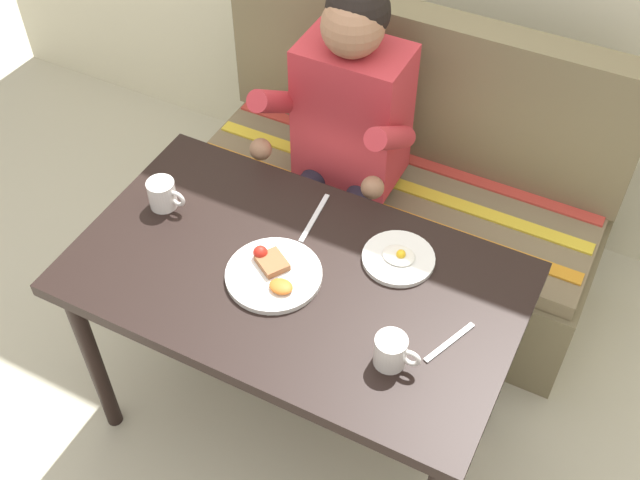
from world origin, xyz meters
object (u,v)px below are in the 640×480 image
table (295,294)px  coffee_mug (392,351)px  person (343,130)px  plate_breakfast (273,273)px  knife (314,218)px  coffee_mug_second (163,194)px  plate_eggs (399,258)px  couch (397,203)px  fork (450,342)px

table → coffee_mug: size_ratio=10.17×
person → plate_breakfast: 0.63m
table → knife: size_ratio=6.00×
table → person: 0.61m
coffee_mug_second → coffee_mug: bearing=-14.1°
plate_breakfast → knife: 0.24m
table → plate_eggs: (0.23, 0.17, 0.09)m
plate_eggs → coffee_mug: 0.33m
couch → plate_breakfast: couch is taller
knife → table: bearing=-82.2°
person → plate_breakfast: (0.10, -0.62, 0.00)m
knife → plate_breakfast: bearing=-94.5°
coffee_mug_second → fork: size_ratio=0.69×
person → fork: person is taller
plate_eggs → couch: bearing=110.9°
plate_breakfast → coffee_mug: (0.38, -0.11, 0.03)m
table → plate_breakfast: plate_breakfast is taller
person → knife: 0.39m
table → couch: size_ratio=0.83×
person → coffee_mug: 0.87m
couch → coffee_mug_second: bearing=-123.0°
plate_breakfast → coffee_mug: size_ratio=2.18×
plate_breakfast → fork: plate_breakfast is taller
coffee_mug → plate_eggs: bearing=109.8°
couch → coffee_mug: couch is taller
couch → coffee_mug: 1.06m
person → knife: bearing=-75.8°
table → fork: (0.45, -0.02, 0.08)m
coffee_mug → knife: size_ratio=0.59×
couch → person: bearing=-129.5°
couch → fork: (0.45, -0.79, 0.40)m
plate_eggs → coffee_mug_second: 0.69m
couch → coffee_mug_second: (-0.46, -0.70, 0.45)m
plate_breakfast → person: bearing=99.0°
couch → plate_eggs: 0.75m
knife → coffee_mug_second: bearing=-165.0°
plate_breakfast → plate_eggs: bearing=36.7°
fork → coffee_mug: bearing=-110.2°
plate_breakfast → plate_eggs: size_ratio=1.30×
plate_eggs → person: bearing=131.6°
person → coffee_mug: (0.48, -0.73, 0.04)m
plate_breakfast → plate_eggs: (0.27, 0.20, -0.00)m
couch → plate_breakfast: (-0.05, -0.80, 0.41)m
table → coffee_mug_second: bearing=172.4°
fork → knife: same height
plate_breakfast → knife: (-0.00, 0.24, -0.01)m
plate_breakfast → coffee_mug_second: 0.42m
person → plate_eggs: 0.56m
plate_eggs → coffee_mug_second: coffee_mug_second is taller
coffee_mug → fork: bearing=47.4°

